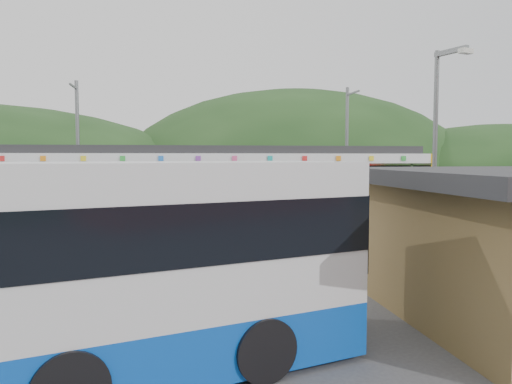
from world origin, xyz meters
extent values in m
plane|color=#4C4C4F|center=(0.00, 0.00, 0.00)|extent=(120.00, 120.00, 0.00)
ellipsoid|color=#1E3D19|center=(16.00, 54.00, 0.00)|extent=(52.00, 39.00, 26.00)
ellipsoid|color=#1E3D19|center=(45.00, 48.00, 0.00)|extent=(44.00, 33.00, 16.00)
cube|color=#9E9E99|center=(0.00, 3.30, 0.15)|extent=(26.00, 3.20, 0.30)
cube|color=yellow|center=(0.00, 2.00, 0.30)|extent=(26.00, 0.10, 0.01)
cube|color=black|center=(-6.29, 6.00, 0.30)|extent=(3.20, 2.20, 0.56)
cube|color=black|center=(5.71, 6.00, 0.30)|extent=(3.20, 2.20, 0.56)
cube|color=silver|center=(-0.29, 6.00, 1.04)|extent=(20.00, 2.90, 0.92)
cube|color=black|center=(-0.29, 6.00, 2.23)|extent=(20.00, 2.96, 1.45)
cube|color=silver|center=(-0.29, 4.50, 1.55)|extent=(20.00, 0.05, 0.10)
cube|color=silver|center=(-0.29, 4.50, 2.90)|extent=(20.00, 0.05, 0.10)
cube|color=silver|center=(-0.29, 6.00, 3.17)|extent=(20.00, 2.90, 0.45)
cube|color=#2D2D30|center=(-0.29, 6.00, 3.58)|extent=(19.40, 2.50, 0.36)
cube|color=#DAA20B|center=(9.83, 6.00, 1.90)|extent=(0.24, 2.92, 3.00)
cube|color=silver|center=(-8.79, 4.50, 2.23)|extent=(0.10, 0.05, 1.35)
cube|color=silver|center=(-5.79, 4.50, 2.23)|extent=(0.10, 0.05, 1.35)
cube|color=silver|center=(-2.79, 4.50, 2.23)|extent=(0.10, 0.05, 1.35)
cube|color=silver|center=(0.21, 4.50, 2.23)|extent=(0.10, 0.05, 1.35)
cube|color=silver|center=(3.21, 4.50, 2.23)|extent=(0.10, 0.05, 1.35)
cube|color=silver|center=(6.21, 4.50, 2.23)|extent=(0.10, 0.05, 1.35)
cube|color=silver|center=(8.71, 4.50, 2.23)|extent=(0.10, 0.05, 1.35)
cube|color=red|center=(-9.29, 4.51, 3.18)|extent=(0.22, 0.04, 0.22)
cube|color=orange|center=(-7.69, 4.51, 3.18)|extent=(0.22, 0.04, 0.22)
cube|color=yellow|center=(-6.09, 4.51, 3.18)|extent=(0.22, 0.04, 0.22)
cube|color=green|center=(-4.49, 4.51, 3.18)|extent=(0.22, 0.04, 0.22)
cube|color=blue|center=(-2.89, 4.51, 3.18)|extent=(0.22, 0.04, 0.22)
cube|color=purple|center=(-1.29, 4.51, 3.18)|extent=(0.22, 0.04, 0.22)
cube|color=#E54C8C|center=(0.31, 4.51, 3.18)|extent=(0.22, 0.04, 0.22)
cube|color=#19A5A5|center=(1.91, 4.51, 3.18)|extent=(0.22, 0.04, 0.22)
cube|color=red|center=(3.51, 4.51, 3.18)|extent=(0.22, 0.04, 0.22)
cube|color=orange|center=(5.11, 4.51, 3.18)|extent=(0.22, 0.04, 0.22)
cube|color=yellow|center=(6.71, 4.51, 3.18)|extent=(0.22, 0.04, 0.22)
cube|color=green|center=(8.31, 4.51, 3.18)|extent=(0.22, 0.04, 0.22)
cylinder|color=slate|center=(-7.00, 8.60, 3.50)|extent=(0.18, 0.18, 7.00)
cube|color=slate|center=(-7.00, 7.80, 6.60)|extent=(0.08, 1.80, 0.08)
cylinder|color=slate|center=(7.00, 8.60, 3.50)|extent=(0.18, 0.18, 7.00)
cube|color=slate|center=(7.00, 7.80, 6.60)|extent=(0.08, 1.80, 0.08)
cylinder|color=black|center=(-4.11, -10.08, 0.47)|extent=(1.70, 2.91, 0.95)
cylinder|color=black|center=(-1.58, -9.33, 0.47)|extent=(1.70, 2.91, 0.95)
cylinder|color=slate|center=(4.31, -5.30, 2.99)|extent=(0.12, 0.12, 5.98)
cube|color=slate|center=(4.31, -5.75, 5.88)|extent=(0.40, 0.99, 0.12)
cube|color=silver|center=(4.31, -6.20, 5.80)|extent=(0.39, 0.27, 0.12)
camera|label=1|loc=(-2.54, -17.38, 3.23)|focal=35.00mm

